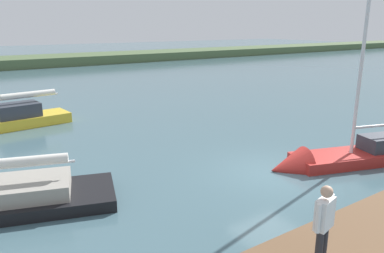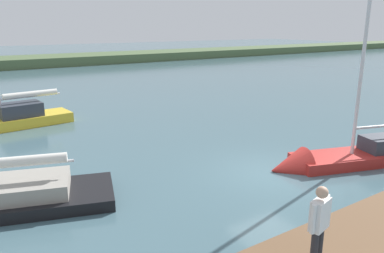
# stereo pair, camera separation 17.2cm
# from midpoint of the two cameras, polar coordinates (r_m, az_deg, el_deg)

# --- Properties ---
(ground_plane) EXTENTS (200.00, 200.00, 0.00)m
(ground_plane) POSITION_cam_midpoint_polar(r_m,az_deg,el_deg) (14.02, 12.09, -7.00)
(ground_plane) COLOR #42606B
(far_shoreline) EXTENTS (180.00, 8.00, 2.40)m
(far_shoreline) POSITION_cam_midpoint_polar(r_m,az_deg,el_deg) (53.98, -24.02, 8.40)
(far_shoreline) COLOR #4C603D
(far_shoreline) RESTS_ON ground_plane
(sailboat_far_left) EXTENTS (7.06, 3.62, 7.56)m
(sailboat_far_left) POSITION_cam_midpoint_polar(r_m,az_deg,el_deg) (15.67, 21.82, -4.75)
(sailboat_far_left) COLOR #B22823
(sailboat_far_left) RESTS_ON ground_plane
(person_on_dock) EXTENTS (0.63, 0.32, 1.68)m
(person_on_dock) POSITION_cam_midpoint_polar(r_m,az_deg,el_deg) (7.49, 18.86, -13.58)
(person_on_dock) COLOR #28282D
(person_on_dock) RESTS_ON dock_pier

